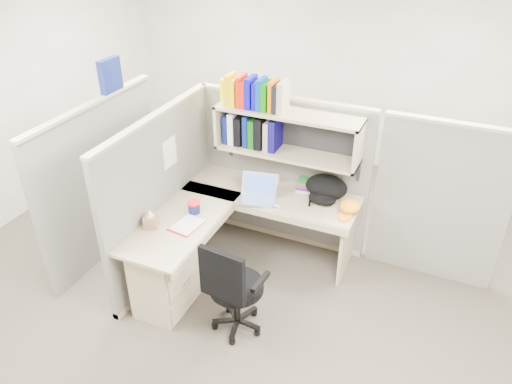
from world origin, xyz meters
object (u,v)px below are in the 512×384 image
at_px(desk, 195,255).
at_px(laptop, 257,190).
at_px(snack_canister, 194,207).
at_px(task_chair, 234,301).
at_px(backpack, 325,189).

height_order(desk, laptop, laptop).
height_order(snack_canister, task_chair, task_chair).
distance_m(snack_canister, task_chair, 0.97).
bearing_deg(desk, snack_canister, 116.28).
bearing_deg(laptop, task_chair, -88.14).
bearing_deg(laptop, desk, -127.06).
xyz_separation_m(backpack, snack_canister, (-1.05, -0.69, -0.06)).
distance_m(desk, task_chair, 0.63).
bearing_deg(desk, backpack, 45.50).
height_order(laptop, task_chair, laptop).
bearing_deg(desk, task_chair, -28.56).
xyz_separation_m(desk, backpack, (0.92, 0.94, 0.41)).
xyz_separation_m(laptop, task_chair, (0.21, -0.96, -0.51)).
bearing_deg(task_chair, laptop, 102.42).
distance_m(laptop, backpack, 0.65).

